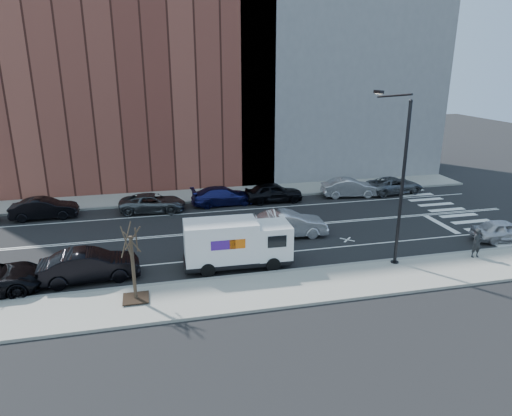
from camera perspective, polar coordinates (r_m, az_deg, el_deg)
name	(u,v)px	position (r m, az deg, el deg)	size (l,w,h in m)	color
ground	(245,230)	(30.86, -1.42, -2.72)	(120.00, 120.00, 0.00)	black
sidewalk_near	(281,289)	(23.03, 3.16, -10.04)	(44.00, 3.60, 0.15)	gray
sidewalk_far	(224,194)	(39.07, -4.08, 1.80)	(44.00, 3.60, 0.15)	gray
curb_near	(272,273)	(24.56, 1.97, -8.12)	(44.00, 0.25, 0.17)	gray
curb_far	(227,199)	(37.36, -3.64, 1.08)	(44.00, 0.25, 0.17)	gray
crosswalk	(452,213)	(37.37, 23.35, -0.52)	(3.00, 14.00, 0.01)	white
road_markings	(245,230)	(30.86, -1.42, -2.71)	(40.00, 8.60, 0.01)	white
bldg_brick	(119,60)	(43.95, -16.80, 17.33)	(26.00, 10.00, 22.00)	brown
bldg_concrete	(332,38)	(47.45, 9.49, 20.22)	(20.00, 10.00, 26.00)	slate
streetlight	(398,174)	(25.61, 17.38, 4.03)	(0.44, 4.02, 9.34)	black
street_tree	(134,274)	(22.03, -15.03, -8.03)	(1.20, 1.20, 3.75)	black
fedex_van	(236,243)	(24.93, -2.46, -4.37)	(5.96, 2.24, 2.70)	black
far_parked_b	(44,208)	(36.20, -24.94, -0.04)	(1.60, 4.57, 1.51)	black
far_parked_c	(153,203)	(35.25, -12.79, 0.64)	(2.25, 4.89, 1.36)	#4B4F53
far_parked_d	(223,196)	(36.13, -4.17, 1.53)	(2.02, 4.97, 1.44)	navy
far_parked_e	(273,192)	(36.78, 2.20, 1.98)	(1.88, 4.66, 1.59)	black
far_parked_f	(350,188)	(39.00, 11.65, 2.51)	(1.63, 4.68, 1.54)	#ADACB1
far_parked_g	(394,185)	(41.03, 16.88, 2.74)	(2.31, 5.00, 1.39)	#54585D
driving_sedan	(288,224)	(29.52, 4.00, -2.02)	(1.75, 5.03, 1.66)	silver
near_parked_rear_a	(90,266)	(25.17, -20.07, -6.77)	(1.73, 4.96, 1.63)	black
near_parked_front	(504,230)	(32.78, 28.58, -2.47)	(1.60, 3.97, 1.35)	silver
pedestrian	(477,243)	(28.85, 25.91, -3.97)	(0.62, 0.41, 1.70)	black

